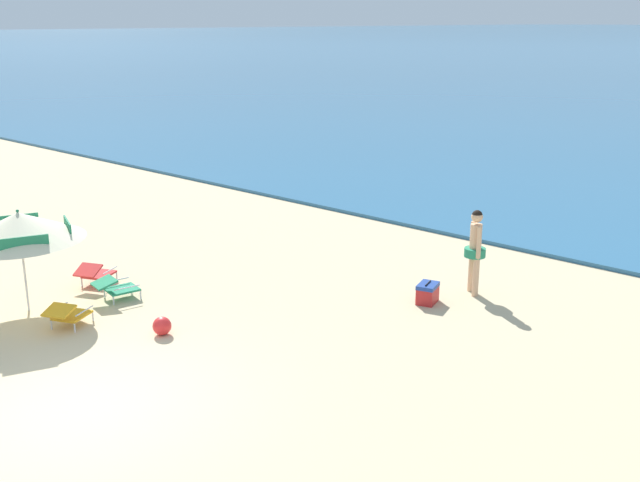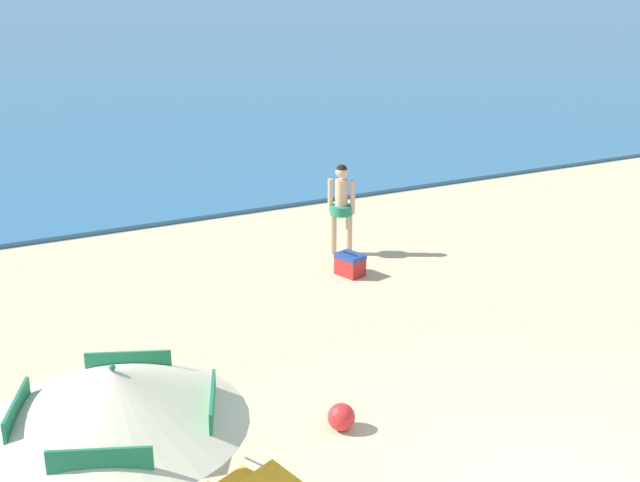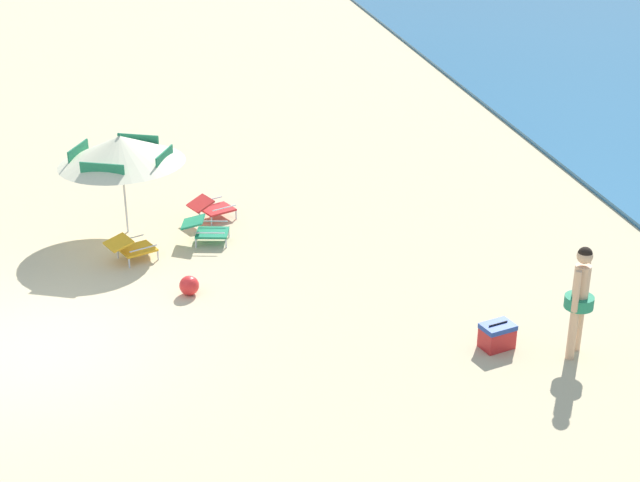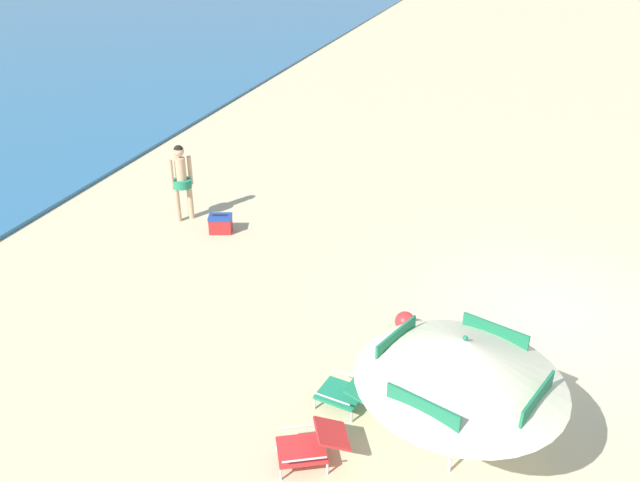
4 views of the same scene
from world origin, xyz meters
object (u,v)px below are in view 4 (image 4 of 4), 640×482
Objects in this scene: lounge_chair_under_umbrella at (312,444)px; lounge_chair_beside_umbrella at (456,384)px; person_standing_near_shore at (181,177)px; beach_ball at (405,321)px; lounge_chair_facing_sea at (349,392)px; beach_umbrella_striped_main at (463,360)px; cooler_box at (221,224)px.

lounge_chair_under_umbrella is 2.30m from lounge_chair_beside_umbrella.
beach_ball is at bearing -118.67° from person_standing_near_shore.
person_standing_near_shore is at bearing 44.82° from lounge_chair_facing_sea.
beach_umbrella_striped_main reaches higher than lounge_chair_under_umbrella.
beach_ball is at bearing 31.80° from lounge_chair_beside_umbrella.
beach_umbrella_striped_main reaches higher than lounge_chair_beside_umbrella.
cooler_box is at bearing 59.54° from beach_ball.
person_standing_near_shore is (5.94, 6.59, -0.67)m from beach_umbrella_striped_main.
lounge_chair_beside_umbrella is 1.51m from lounge_chair_facing_sea.
beach_umbrella_striped_main is 2.21m from lounge_chair_under_umbrella.
beach_umbrella_striped_main reaches higher than beach_ball.
lounge_chair_under_umbrella reaches higher than lounge_chair_beside_umbrella.
lounge_chair_facing_sea is at bearing -135.18° from person_standing_near_shore.
lounge_chair_beside_umbrella is (1.35, 0.07, -1.41)m from beach_umbrella_striped_main.
person_standing_near_shore is at bearing 61.33° from beach_ball.
cooler_box is (5.54, 5.52, -1.49)m from beach_umbrella_striped_main.
beach_umbrella_striped_main is at bearing -135.09° from cooler_box.
person_standing_near_shore is 3.10× the size of cooler_box.
lounge_chair_under_umbrella is 3.26m from beach_ball.
beach_umbrella_striped_main is 1.65× the size of person_standing_near_shore.
person_standing_near_shore reaches higher than lounge_chair_facing_sea.
beach_umbrella_striped_main reaches higher than cooler_box.
cooler_box is at bearing 44.91° from beach_umbrella_striped_main.
beach_ball is (2.89, 1.02, -1.52)m from beach_umbrella_striped_main.
beach_umbrella_striped_main reaches higher than person_standing_near_shore.
lounge_chair_under_umbrella reaches higher than cooler_box.
lounge_chair_beside_umbrella is 1.82m from beach_ball.
lounge_chair_beside_umbrella is 0.56× the size of person_standing_near_shore.
lounge_chair_facing_sea is at bearing -10.78° from lounge_chair_under_umbrella.
beach_ball is (-2.65, -4.50, -0.03)m from cooler_box.
lounge_chair_under_umbrella is 3.00× the size of beach_ball.
beach_umbrella_striped_main is at bearing -160.56° from beach_ball.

